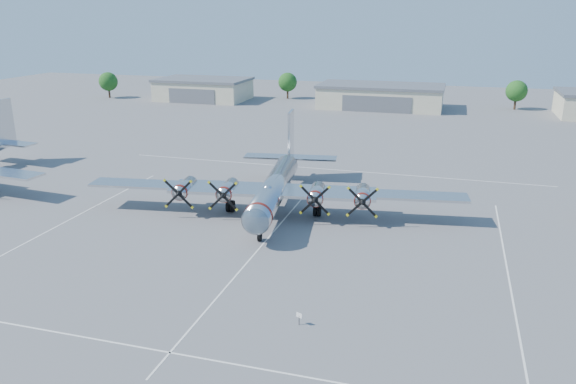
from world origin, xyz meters
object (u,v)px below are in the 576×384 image
(hangar_west, at_px, (203,89))
(hangar_center, at_px, (381,96))
(info_placard, at_px, (299,317))
(tree_west, at_px, (288,82))
(main_bomber_b29, at_px, (276,208))
(tree_east, at_px, (517,91))
(tree_far_west, at_px, (108,82))

(hangar_west, bearing_deg, hangar_center, -0.00)
(hangar_center, height_order, info_placard, hangar_center)
(hangar_west, height_order, info_placard, hangar_west)
(hangar_center, bearing_deg, tree_west, 162.18)
(hangar_center, height_order, main_bomber_b29, hangar_center)
(hangar_center, bearing_deg, tree_east, 11.38)
(tree_west, bearing_deg, hangar_west, -158.11)
(tree_west, bearing_deg, tree_far_west, -165.07)
(hangar_west, xyz_separation_m, tree_west, (20.00, 8.04, 1.51))
(main_bomber_b29, bearing_deg, hangar_west, 111.78)
(tree_east, bearing_deg, tree_west, 177.92)
(main_bomber_b29, distance_m, info_placard, 25.03)
(hangar_west, distance_m, main_bomber_b29, 86.51)
(hangar_west, xyz_separation_m, main_bomber_b29, (43.08, -74.97, -2.71))
(tree_east, relative_size, main_bomber_b29, 0.16)
(hangar_center, height_order, tree_far_west, tree_far_west)
(info_placard, bearing_deg, tree_west, 131.01)
(main_bomber_b29, bearing_deg, tree_far_west, 125.69)
(tree_far_west, height_order, info_placard, tree_far_west)
(tree_east, distance_m, info_placard, 106.85)
(tree_far_west, xyz_separation_m, main_bomber_b29, (68.08, -71.01, -4.22))
(hangar_center, bearing_deg, hangar_west, 180.00)
(hangar_west, height_order, hangar_center, same)
(tree_west, bearing_deg, info_placard, -73.17)
(tree_far_west, xyz_separation_m, tree_east, (100.00, 10.00, 0.00))
(tree_west, relative_size, main_bomber_b29, 0.16)
(tree_east, height_order, info_placard, tree_east)
(hangar_west, height_order, main_bomber_b29, hangar_west)
(tree_west, distance_m, tree_east, 55.04)
(tree_far_west, relative_size, main_bomber_b29, 0.16)
(tree_east, bearing_deg, tree_far_west, -174.29)
(tree_far_west, xyz_separation_m, tree_west, (45.00, 12.00, 0.00))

